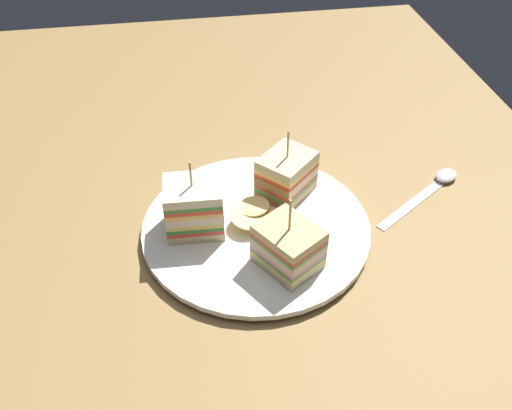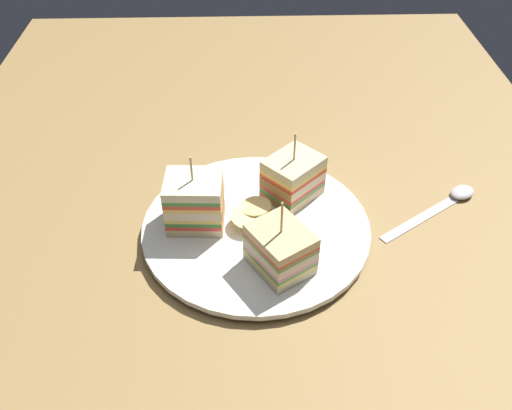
# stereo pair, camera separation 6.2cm
# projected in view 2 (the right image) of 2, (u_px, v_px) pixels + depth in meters

# --- Properties ---
(ground_plane) EXTENTS (1.27, 0.87, 0.02)m
(ground_plane) POSITION_uv_depth(u_px,v_px,m) (256.00, 238.00, 0.65)
(ground_plane) COLOR olive
(plate) EXTENTS (0.26, 0.26, 0.01)m
(plate) POSITION_uv_depth(u_px,v_px,m) (256.00, 228.00, 0.64)
(plate) COLOR white
(plate) RESTS_ON ground_plane
(sandwich_wedge_0) EXTENTS (0.08, 0.08, 0.09)m
(sandwich_wedge_0) POSITION_uv_depth(u_px,v_px,m) (280.00, 249.00, 0.57)
(sandwich_wedge_0) COLOR beige
(sandwich_wedge_0) RESTS_ON plate
(sandwich_wedge_1) EXTENTS (0.08, 0.08, 0.09)m
(sandwich_wedge_1) POSITION_uv_depth(u_px,v_px,m) (293.00, 178.00, 0.66)
(sandwich_wedge_1) COLOR beige
(sandwich_wedge_1) RESTS_ON plate
(sandwich_wedge_2) EXTENTS (0.06, 0.07, 0.09)m
(sandwich_wedge_2) POSITION_uv_depth(u_px,v_px,m) (195.00, 202.00, 0.62)
(sandwich_wedge_2) COLOR beige
(sandwich_wedge_2) RESTS_ON plate
(chip_pile) EXTENTS (0.07, 0.08, 0.02)m
(chip_pile) POSITION_uv_depth(u_px,v_px,m) (257.00, 215.00, 0.64)
(chip_pile) COLOR #E0B568
(chip_pile) RESTS_ON plate
(spoon) EXTENTS (0.10, 0.14, 0.01)m
(spoon) POSITION_uv_depth(u_px,v_px,m) (449.00, 200.00, 0.68)
(spoon) COLOR silver
(spoon) RESTS_ON ground_plane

